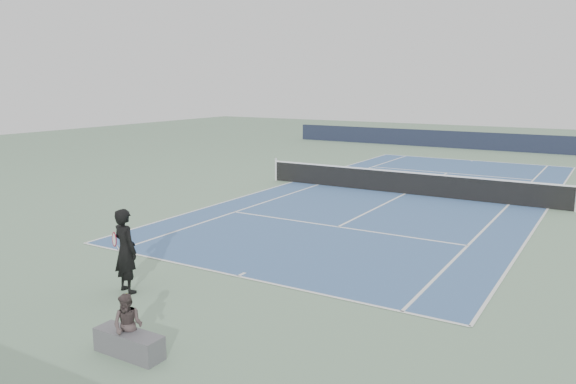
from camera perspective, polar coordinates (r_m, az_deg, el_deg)
The scene contains 7 objects.
ground at distance 24.00m, azimuth 11.81°, elevation -0.20°, with size 80.00×80.00×0.00m, color gray.
court_surface at distance 24.00m, azimuth 11.81°, elevation -0.19°, with size 10.97×23.77×0.01m, color #3C5E8F.
tennis_net at distance 23.91m, azimuth 11.86°, elevation 0.99°, with size 12.90×0.10×1.07m.
windscreen_far at distance 41.08m, azimuth 20.19°, elevation 4.82°, with size 30.00×0.25×1.20m, color black.
tennis_player at distance 12.94m, azimuth -16.18°, elevation -5.74°, with size 0.86×0.66×1.90m.
tennis_ball at distance 12.96m, azimuth -16.08°, elevation -10.00°, with size 0.07×0.07×0.07m, color #C5E22E.
spectator_bench at distance 10.23m, azimuth -15.90°, elevation -13.72°, with size 1.37×0.86×1.12m.
Camera 1 is at (7.65, -22.27, 4.60)m, focal length 35.00 mm.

